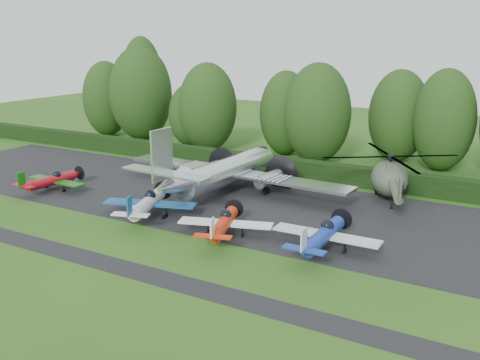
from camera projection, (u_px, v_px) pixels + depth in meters
The scene contains 19 objects.
ground at pixel (137, 230), 42.18m from camera, with size 160.00×160.00×0.00m, color #275919.
apron at pixel (206, 197), 50.57m from camera, with size 70.00×18.00×0.01m, color black.
taxiway_verge at pixel (81, 257), 37.14m from camera, with size 70.00×2.00×0.00m, color black.
hedgerow at pixel (260, 172), 59.80m from camera, with size 90.00×1.60×2.00m, color black.
transport_plane at pixel (225, 171), 51.28m from camera, with size 24.69×18.93×7.91m.
light_plane_red at pixel (52, 180), 52.38m from camera, with size 6.89×7.25×2.65m.
light_plane_white at pixel (148, 203), 44.74m from camera, with size 7.92×8.33×3.04m.
light_plane_orange at pixel (224, 223), 40.35m from camera, with size 7.24×7.61×2.78m.
light_plane_blue at pixel (324, 235), 37.69m from camera, with size 7.82×8.23×3.01m.
helicopter at pixel (389, 175), 49.76m from camera, with size 12.84×15.04×4.14m.
tree_0 at pixel (286, 113), 67.36m from camera, with size 6.62×6.62×10.65m.
tree_1 at pixel (399, 116), 63.72m from camera, with size 7.10×7.10×11.05m.
tree_3 at pixel (190, 115), 72.94m from camera, with size 5.86×5.86×8.53m.
tree_5 at pixel (208, 107), 69.35m from camera, with size 7.60×7.60×11.52m.
tree_6 at pixel (106, 99), 80.06m from camera, with size 6.94×6.94×11.18m.
tree_8 at pixel (141, 93), 76.72m from camera, with size 8.99×8.99×13.45m.
tree_9 at pixel (444, 120), 59.25m from camera, with size 6.77×6.77×11.44m.
tree_10 at pixel (317, 114), 62.84m from camera, with size 7.86×7.86×11.86m.
tree_11 at pixel (143, 88), 77.53m from camera, with size 6.42×6.42×14.74m.
Camera 1 is at (26.61, -30.49, 14.94)m, focal length 40.00 mm.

